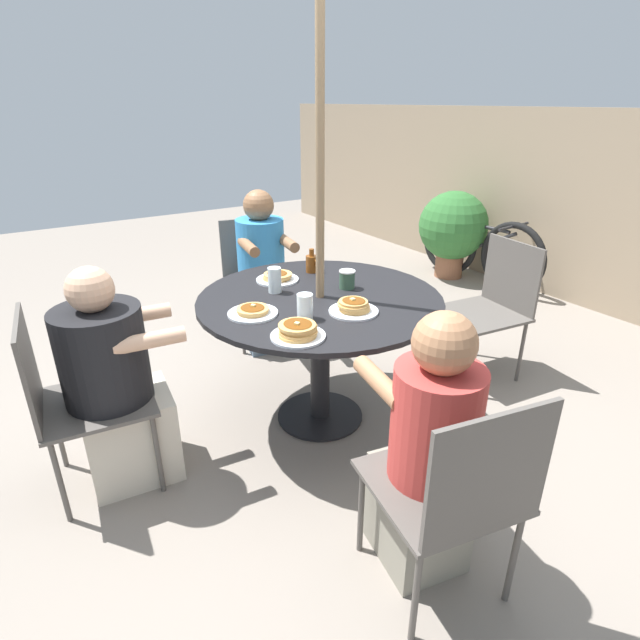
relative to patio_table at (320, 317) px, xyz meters
The scene contains 21 objects.
ground_plane 0.63m from the patio_table, ahead, with size 12.00×12.00×0.00m, color gray.
back_fence 2.92m from the patio_table, 90.00° to the left, with size 10.00×0.06×1.64m, color gray.
patio_table is the anchor object (origin of this frame).
umbrella_pole 0.41m from the patio_table, ahead, with size 0.04×0.04×2.09m, color #846B4C.
patio_chair_north 1.24m from the patio_table, 82.83° to the left, with size 0.53×0.53×0.89m.
patio_chair_east 1.24m from the patio_table, 169.98° to the left, with size 0.55×0.55×0.89m.
diner_east 1.06m from the patio_table, 169.98° to the left, with size 0.53×0.41×1.14m.
patio_chair_south 1.24m from the patio_table, 95.95° to the right, with size 0.52×0.52×0.89m.
diner_south 1.06m from the patio_table, 95.95° to the right, with size 0.42×0.54×1.07m.
patio_chair_west 1.24m from the patio_table, 11.12° to the right, with size 0.56×0.56×0.89m.
diner_west 1.06m from the patio_table, 11.12° to the right, with size 0.52×0.39×1.09m.
pancake_plate_a 0.38m from the patio_table, 168.87° to the right, with size 0.24×0.24×0.06m.
pancake_plate_b 0.52m from the patio_table, 44.03° to the right, with size 0.24×0.24×0.08m.
pancake_plate_c 0.30m from the patio_table, ahead, with size 0.24×0.24×0.07m.
pancake_plate_d 0.42m from the patio_table, 86.64° to the right, with size 0.24×0.24×0.05m.
syrup_bottle 0.45m from the patio_table, 153.87° to the left, with size 0.09×0.07×0.14m.
coffee_cup 0.26m from the patio_table, 97.76° to the left, with size 0.09×0.09×0.10m.
drinking_glass_a 0.31m from the patio_table, 138.50° to the right, with size 0.07×0.07×0.14m, color silver.
drinking_glass_b 0.35m from the patio_table, 46.77° to the right, with size 0.08×0.08×0.12m, color silver.
bicycle 2.84m from the patio_table, 113.06° to the left, with size 1.42×0.44×0.70m.
potted_shrub 2.87m from the patio_table, 119.05° to the left, with size 0.69×0.69×0.88m.
Camera 1 is at (2.05, -1.33, 1.70)m, focal length 28.00 mm.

